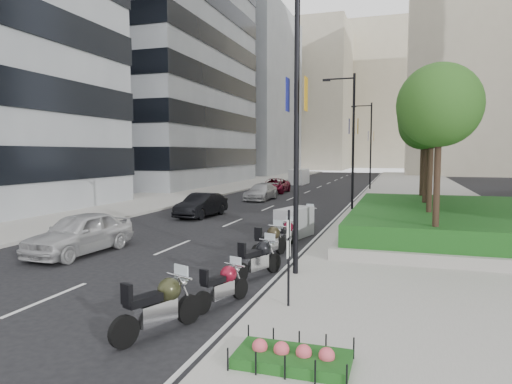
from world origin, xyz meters
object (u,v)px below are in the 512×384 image
at_px(motorcycle_3, 270,242).
at_px(motorcycle_6, 307,219).
at_px(motorcycle_0, 160,305).
at_px(car_d, 275,186).
at_px(motorcycle_1, 223,285).
at_px(parking_sign, 289,253).
at_px(car_c, 261,192).
at_px(lamp_post_2, 369,141).
at_px(car_b, 201,205).
at_px(delivery_van, 299,177).
at_px(lamp_post_0, 292,113).
at_px(motorcycle_5, 294,223).
at_px(motorcycle_2, 258,259).
at_px(motorcycle_4, 287,234).
at_px(car_a, 80,233).
at_px(lamp_post_1, 351,135).

bearing_deg(motorcycle_3, motorcycle_6, 15.10).
bearing_deg(motorcycle_0, motorcycle_3, 19.93).
xyz_separation_m(motorcycle_3, car_d, (-7.13, 26.70, 0.08)).
bearing_deg(motorcycle_3, motorcycle_1, -160.83).
relative_size(parking_sign, car_c, 0.54).
height_order(lamp_post_2, car_b, lamp_post_2).
bearing_deg(motorcycle_3, lamp_post_2, 13.51).
height_order(motorcycle_3, car_b, car_b).
xyz_separation_m(car_c, delivery_van, (-1.12, 19.65, 0.21)).
xyz_separation_m(lamp_post_0, car_c, (-7.75, 22.21, -4.40)).
bearing_deg(motorcycle_5, motorcycle_3, -164.07).
bearing_deg(motorcycle_5, delivery_van, 27.23).
height_order(motorcycle_5, car_d, car_d).
distance_m(motorcycle_2, motorcycle_4, 4.76).
distance_m(motorcycle_3, motorcycle_5, 4.23).
bearing_deg(lamp_post_2, car_d, -144.92).
bearing_deg(car_a, car_d, 93.91).
bearing_deg(motorcycle_0, parking_sign, -24.14).
xyz_separation_m(motorcycle_0, car_a, (-6.86, 6.03, 0.16)).
height_order(lamp_post_1, car_a, lamp_post_1).
distance_m(parking_sign, car_d, 33.34).
relative_size(parking_sign, motorcycle_6, 1.16).
bearing_deg(car_c, lamp_post_0, -68.42).
height_order(lamp_post_1, delivery_van, lamp_post_1).
bearing_deg(parking_sign, car_c, 108.43).
height_order(motorcycle_6, car_c, car_c).
relative_size(lamp_post_0, motorcycle_3, 4.00).
height_order(motorcycle_6, car_b, car_b).
bearing_deg(delivery_van, car_a, -88.96).
bearing_deg(lamp_post_1, car_b, -146.76).
bearing_deg(car_d, car_b, -91.47).
bearing_deg(motorcycle_0, car_b, 43.74).
relative_size(lamp_post_2, car_b, 2.09).
bearing_deg(motorcycle_2, motorcycle_4, 26.05).
bearing_deg(lamp_post_2, motorcycle_3, -92.34).
relative_size(lamp_post_2, car_a, 1.93).
xyz_separation_m(motorcycle_4, motorcycle_5, (-0.15, 2.11, 0.13)).
distance_m(motorcycle_0, motorcycle_3, 7.54).
bearing_deg(motorcycle_2, motorcycle_5, 26.32).
distance_m(lamp_post_1, motorcycle_1, 20.60).
bearing_deg(parking_sign, lamp_post_2, 90.99).
distance_m(motorcycle_4, motorcycle_6, 4.34).
height_order(lamp_post_0, lamp_post_1, same).
relative_size(lamp_post_1, motorcycle_2, 4.28).
height_order(motorcycle_3, motorcycle_5, motorcycle_5).
bearing_deg(lamp_post_1, motorcycle_4, -95.61).
bearing_deg(delivery_van, lamp_post_0, -77.55).
distance_m(motorcycle_2, car_c, 23.49).
xyz_separation_m(motorcycle_5, car_a, (-7.09, -5.73, 0.11)).
distance_m(parking_sign, motorcycle_5, 9.83).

